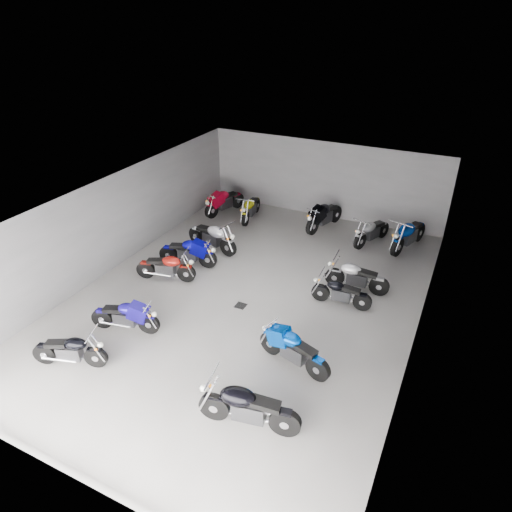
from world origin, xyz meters
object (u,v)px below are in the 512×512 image
(motorcycle_back_a, at_px, (224,201))
(motorcycle_left_e, at_px, (189,252))
(drain_grate, at_px, (241,306))
(motorcycle_left_b, at_px, (126,316))
(motorcycle_back_e, at_px, (371,231))
(motorcycle_back_f, at_px, (409,235))
(motorcycle_right_a, at_px, (248,407))
(motorcycle_left_a, at_px, (70,350))
(motorcycle_right_c, at_px, (293,349))
(motorcycle_right_e, at_px, (341,292))
(motorcycle_left_d, at_px, (166,267))
(motorcycle_left_f, at_px, (212,237))
(motorcycle_right_f, at_px, (356,277))
(motorcycle_back_b, at_px, (251,208))
(motorcycle_back_d, at_px, (324,216))

(motorcycle_back_a, bearing_deg, motorcycle_left_e, 121.02)
(drain_grate, bearing_deg, motorcycle_left_b, -133.66)
(motorcycle_back_e, distance_m, motorcycle_back_f, 1.34)
(motorcycle_right_a, distance_m, motorcycle_back_a, 11.51)
(motorcycle_left_a, xyz_separation_m, motorcycle_back_f, (6.50, 10.13, 0.11))
(motorcycle_right_c, relative_size, motorcycle_right_e, 1.12)
(motorcycle_left_d, bearing_deg, motorcycle_right_a, 34.70)
(motorcycle_left_d, distance_m, motorcycle_left_e, 1.14)
(motorcycle_left_f, xyz_separation_m, motorcycle_right_c, (4.97, -4.43, -0.03))
(motorcycle_right_e, bearing_deg, motorcycle_left_d, 98.24)
(motorcycle_left_d, xyz_separation_m, motorcycle_right_c, (5.26, -1.96, 0.02))
(motorcycle_left_a, xyz_separation_m, motorcycle_back_e, (5.18, 9.96, 0.03))
(motorcycle_left_e, relative_size, motorcycle_back_f, 0.90)
(drain_grate, relative_size, motorcycle_left_e, 0.15)
(motorcycle_left_e, distance_m, motorcycle_right_a, 7.26)
(motorcycle_left_e, bearing_deg, motorcycle_right_f, 88.06)
(drain_grate, height_order, motorcycle_right_a, motorcycle_right_a)
(motorcycle_back_b, height_order, motorcycle_back_d, motorcycle_back_d)
(motorcycle_left_d, distance_m, motorcycle_back_e, 7.76)
(motorcycle_right_a, relative_size, motorcycle_back_a, 1.05)
(motorcycle_right_f, distance_m, motorcycle_back_e, 3.44)
(motorcycle_right_a, height_order, motorcycle_back_e, motorcycle_right_a)
(motorcycle_left_a, xyz_separation_m, motorcycle_back_d, (3.14, 10.42, 0.09))
(motorcycle_left_e, relative_size, motorcycle_right_a, 0.92)
(motorcycle_right_f, bearing_deg, motorcycle_left_b, 129.74)
(motorcycle_right_c, bearing_deg, motorcycle_left_b, 113.60)
(motorcycle_right_a, relative_size, motorcycle_right_c, 1.09)
(motorcycle_right_f, xyz_separation_m, motorcycle_back_f, (0.98, 3.60, 0.08))
(motorcycle_left_d, xyz_separation_m, motorcycle_left_e, (0.12, 1.13, 0.02))
(motorcycle_left_b, relative_size, motorcycle_left_d, 0.99)
(motorcycle_back_a, relative_size, motorcycle_back_d, 0.96)
(motorcycle_right_c, height_order, motorcycle_right_e, motorcycle_right_c)
(motorcycle_left_e, distance_m, motorcycle_back_d, 5.88)
(drain_grate, height_order, motorcycle_left_d, motorcycle_left_d)
(motorcycle_left_a, relative_size, motorcycle_left_e, 0.89)
(motorcycle_left_f, xyz_separation_m, motorcycle_back_b, (0.03, 3.07, -0.04))
(motorcycle_left_d, xyz_separation_m, motorcycle_back_b, (0.32, 5.54, 0.02))
(drain_grate, relative_size, motorcycle_back_e, 0.16)
(motorcycle_left_b, height_order, motorcycle_left_d, motorcycle_left_d)
(motorcycle_right_c, relative_size, motorcycle_back_e, 1.06)
(motorcycle_right_f, bearing_deg, motorcycle_left_a, 136.67)
(motorcycle_left_e, bearing_deg, motorcycle_back_d, 134.30)
(motorcycle_right_a, height_order, motorcycle_back_a, motorcycle_right_a)
(motorcycle_left_b, distance_m, motorcycle_back_b, 8.23)
(motorcycle_back_a, relative_size, motorcycle_back_e, 1.10)
(motorcycle_back_e, bearing_deg, motorcycle_back_a, 21.69)
(motorcycle_right_e, bearing_deg, motorcycle_right_a, 171.88)
(motorcycle_left_f, relative_size, motorcycle_back_a, 1.04)
(motorcycle_left_a, height_order, motorcycle_back_e, motorcycle_back_e)
(motorcycle_right_a, bearing_deg, motorcycle_left_a, 82.48)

